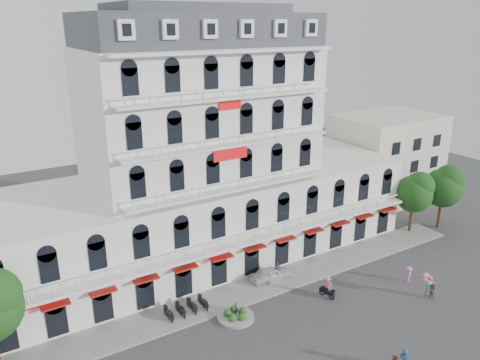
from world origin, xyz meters
The scene contains 13 objects.
ground centered at (0.00, 0.00, 0.00)m, with size 120.00×120.00×0.00m, color #38383A.
sidewalk centered at (0.00, 9.00, 0.08)m, with size 53.00×4.00×0.16m, color gray.
main_building centered at (0.00, 18.00, 9.96)m, with size 45.00×15.00×25.80m.
flank_building_east centered at (30.00, 20.00, 6.00)m, with size 14.00×10.00×12.00m, color beige.
traffic_island centered at (-3.00, 6.00, 0.26)m, with size 3.20×3.20×1.60m.
parked_scooter_row centered at (-6.35, 8.80, 0.00)m, with size 4.40×1.80×1.10m, color black, non-canonical shape.
tree_east_inner centered at (24.05, 9.98, 5.21)m, with size 4.40×4.37×7.57m.
tree_east_outer centered at (28.05, 8.98, 5.55)m, with size 4.65×4.65×8.05m.
parked_car centered at (3.14, 9.50, 0.71)m, with size 1.67×4.16×1.42m, color silver.
rider_center centered at (5.87, 4.40, 1.14)m, with size 0.85×1.68×2.16m.
pedestrian_mid centered at (3.87, 9.50, 0.92)m, with size 1.08×0.45×1.84m, color #53535A.
pedestrian_right centered at (14.47, 2.27, 0.82)m, with size 1.06×0.61×1.64m, color pink.
balloon_vendor centered at (13.79, -0.68, 1.26)m, with size 1.42×1.33×2.45m.
Camera 1 is at (-20.54, -23.42, 24.32)m, focal length 35.00 mm.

